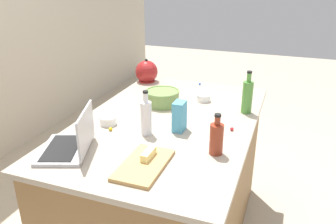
{
  "coord_description": "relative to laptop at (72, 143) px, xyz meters",
  "views": [
    {
      "loc": [
        -1.76,
        -0.65,
        1.73
      ],
      "look_at": [
        0.0,
        0.0,
        0.95
      ],
      "focal_mm": 36.6,
      "sensor_mm": 36.0,
      "label": 1
    }
  ],
  "objects": [
    {
      "name": "mixing_bowl_large",
      "position": [
        0.75,
        -0.19,
        0.01
      ],
      "size": [
        0.23,
        0.23,
        0.1
      ],
      "color": "#72934C",
      "rests_on": "island_counter"
    },
    {
      "name": "candy_3",
      "position": [
        1.04,
        -0.19,
        -0.04
      ],
      "size": [
        0.02,
        0.02,
        0.02
      ],
      "primitive_type": "sphere",
      "color": "green",
      "rests_on": "island_counter"
    },
    {
      "name": "candy_1",
      "position": [
        0.27,
        -0.06,
        -0.04
      ],
      "size": [
        0.02,
        0.02,
        0.02
      ],
      "primitive_type": "sphere",
      "color": "yellow",
      "rests_on": "island_counter"
    },
    {
      "name": "cutting_board",
      "position": [
        -0.01,
        -0.39,
        -0.04
      ],
      "size": [
        0.33,
        0.19,
        0.02
      ],
      "primitive_type": "cube",
      "color": "tan",
      "rests_on": "island_counter"
    },
    {
      "name": "bottle_soy",
      "position": [
        0.23,
        -0.67,
        0.04
      ],
      "size": [
        0.07,
        0.07,
        0.21
      ],
      "color": "maroon",
      "rests_on": "island_counter"
    },
    {
      "name": "candy_2",
      "position": [
        0.51,
        -0.7,
        -0.04
      ],
      "size": [
        0.02,
        0.02,
        0.02
      ],
      "primitive_type": "sphere",
      "color": "red",
      "rests_on": "island_counter"
    },
    {
      "name": "candy_bag",
      "position": [
        0.41,
        -0.42,
        0.04
      ],
      "size": [
        0.09,
        0.06,
        0.17
      ],
      "primitive_type": "cube",
      "color": "#4CA5CC",
      "rests_on": "island_counter"
    },
    {
      "name": "island_counter",
      "position": [
        0.53,
        -0.31,
        -0.5
      ],
      "size": [
        1.6,
        1.01,
        0.9
      ],
      "color": "olive",
      "rests_on": "ground"
    },
    {
      "name": "bottle_olive",
      "position": [
        0.8,
        -0.73,
        0.06
      ],
      "size": [
        0.07,
        0.07,
        0.27
      ],
      "color": "#4C8C38",
      "rests_on": "island_counter"
    },
    {
      "name": "butter_stick_left",
      "position": [
        0.05,
        -0.39,
        -0.01
      ],
      "size": [
        0.11,
        0.04,
        0.04
      ],
      "primitive_type": "cube",
      "rotation": [
        0.0,
        0.0,
        -0.01
      ],
      "color": "#F4E58C",
      "rests_on": "cutting_board"
    },
    {
      "name": "bottle_vinegar",
      "position": [
        0.31,
        -0.27,
        0.05
      ],
      "size": [
        0.06,
        0.06,
        0.25
      ],
      "color": "white",
      "rests_on": "island_counter"
    },
    {
      "name": "ramekin_medium",
      "position": [
        0.35,
        -0.01,
        -0.02
      ],
      "size": [
        0.1,
        0.1,
        0.05
      ],
      "primitive_type": "cylinder",
      "color": "white",
      "rests_on": "island_counter"
    },
    {
      "name": "laptop",
      "position": [
        0.0,
        0.0,
        0.0
      ],
      "size": [
        0.37,
        0.32,
        0.22
      ],
      "color": "#B7B7BC",
      "rests_on": "island_counter"
    },
    {
      "name": "ramekin_small",
      "position": [
        0.91,
        -0.43,
        -0.02
      ],
      "size": [
        0.09,
        0.09,
        0.05
      ],
      "primitive_type": "cylinder",
      "color": "white",
      "rests_on": "island_counter"
    },
    {
      "name": "candy_0",
      "position": [
        1.24,
        -0.32,
        -0.04
      ],
      "size": [
        0.02,
        0.02,
        0.02
      ],
      "primitive_type": "sphere",
      "color": "blue",
      "rests_on": "island_counter"
    },
    {
      "name": "kettle",
      "position": [
        1.19,
        0.11,
        0.03
      ],
      "size": [
        0.21,
        0.18,
        0.2
      ],
      "color": "maroon",
      "rests_on": "island_counter"
    }
  ]
}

